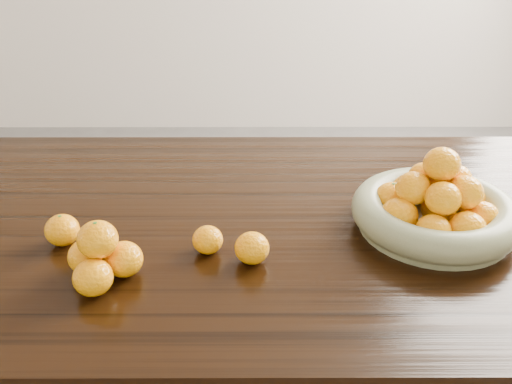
{
  "coord_description": "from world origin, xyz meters",
  "views": [
    {
      "loc": [
        -0.02,
        -1.16,
        1.43
      ],
      "look_at": [
        -0.01,
        -0.02,
        0.83
      ],
      "focal_mm": 40.0,
      "sensor_mm": 36.0,
      "label": 1
    }
  ],
  "objects_px": {
    "orange_pyramid": "(100,258)",
    "fruit_bowl": "(435,208)",
    "dining_table": "(261,250)",
    "loose_orange_0": "(62,230)"
  },
  "relations": [
    {
      "from": "orange_pyramid",
      "to": "loose_orange_0",
      "type": "relative_size",
      "value": 2.05
    },
    {
      "from": "loose_orange_0",
      "to": "dining_table",
      "type": "bearing_deg",
      "value": 14.15
    },
    {
      "from": "orange_pyramid",
      "to": "loose_orange_0",
      "type": "xyz_separation_m",
      "value": [
        -0.12,
        0.13,
        -0.02
      ]
    },
    {
      "from": "dining_table",
      "to": "orange_pyramid",
      "type": "distance_m",
      "value": 0.42
    },
    {
      "from": "fruit_bowl",
      "to": "loose_orange_0",
      "type": "relative_size",
      "value": 5.03
    },
    {
      "from": "dining_table",
      "to": "fruit_bowl",
      "type": "height_order",
      "value": "fruit_bowl"
    },
    {
      "from": "dining_table",
      "to": "fruit_bowl",
      "type": "distance_m",
      "value": 0.42
    },
    {
      "from": "orange_pyramid",
      "to": "fruit_bowl",
      "type": "bearing_deg",
      "value": 15.06
    },
    {
      "from": "fruit_bowl",
      "to": "orange_pyramid",
      "type": "bearing_deg",
      "value": -164.94
    },
    {
      "from": "orange_pyramid",
      "to": "loose_orange_0",
      "type": "distance_m",
      "value": 0.17
    }
  ]
}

